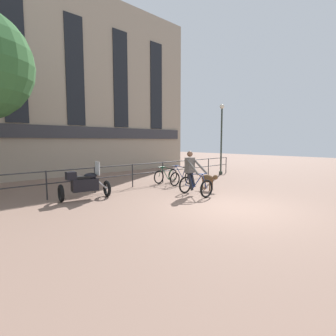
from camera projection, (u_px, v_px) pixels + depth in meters
The scene contains 9 objects.
ground_plane at pixel (232, 208), 8.20m from camera, with size 60.00×60.00×0.00m, color #846656.
canal_railing at pixel (132, 172), 11.84m from camera, with size 15.05×0.05×1.05m.
building_facade at pixel (73, 82), 15.48m from camera, with size 18.00×0.72×11.18m.
cyclist_with_bike at pixel (193, 175), 10.12m from camera, with size 0.73×1.20×1.70m.
dog at pixel (209, 179), 11.15m from camera, with size 0.31×0.99×0.68m.
parked_motorcycle at pixel (84, 184), 9.35m from camera, with size 1.84×0.92×1.35m.
parked_bicycle_near_lamp at pixel (167, 177), 12.46m from camera, with size 0.72×1.14×0.86m.
parked_bicycle_mid_left at pixel (181, 176), 13.14m from camera, with size 0.74×1.15×0.86m.
street_lamp at pixel (221, 135), 16.15m from camera, with size 0.28×0.28×4.33m.
Camera 1 is at (-7.02, -4.37, 2.10)m, focal length 28.00 mm.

